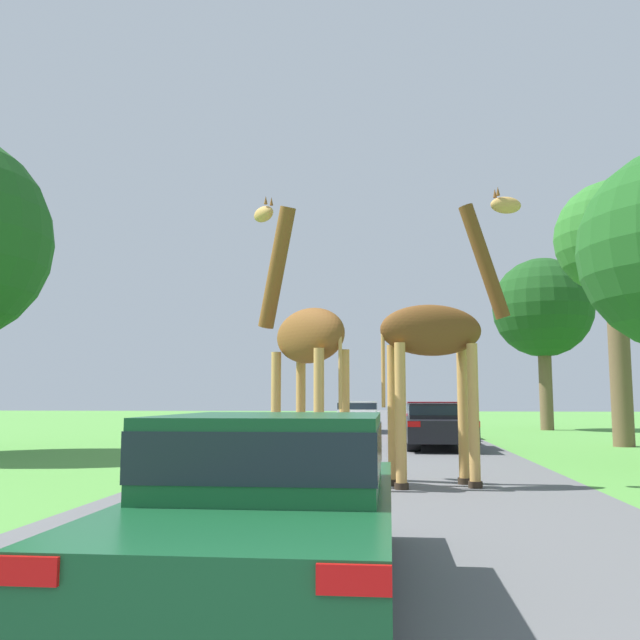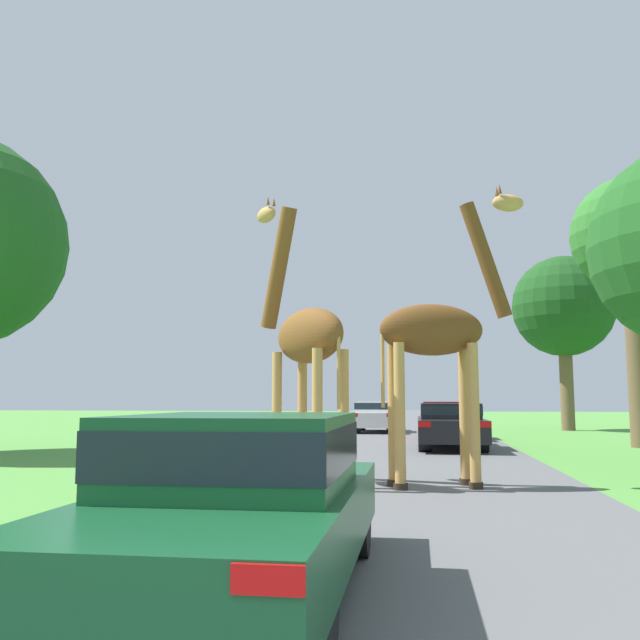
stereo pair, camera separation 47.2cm
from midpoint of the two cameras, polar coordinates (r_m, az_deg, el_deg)
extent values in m
cube|color=#5B5B5E|center=(30.47, 4.61, -9.35)|extent=(7.42, 120.00, 0.00)
cylinder|color=tan|center=(11.89, -4.89, -8.14)|extent=(0.17, 0.17, 2.26)
cylinder|color=#2D2319|center=(11.97, -4.94, -13.30)|extent=(0.22, 0.22, 0.10)
cylinder|color=tan|center=(12.20, -2.75, -8.12)|extent=(0.17, 0.17, 2.26)
cylinder|color=#2D2319|center=(12.28, -2.78, -13.15)|extent=(0.22, 0.22, 0.10)
cylinder|color=tan|center=(10.92, -1.35, -8.30)|extent=(0.17, 0.17, 2.26)
cylinder|color=#2D2319|center=(11.00, -1.36, -13.91)|extent=(0.22, 0.22, 0.10)
cylinder|color=tan|center=(11.25, 0.87, -8.25)|extent=(0.17, 0.17, 2.26)
cylinder|color=#2D2319|center=(11.33, 0.88, -13.70)|extent=(0.22, 0.22, 0.10)
ellipsoid|color=brown|center=(11.60, -2.06, -1.33)|extent=(1.66, 1.67, 0.95)
cylinder|color=brown|center=(12.60, -4.73, 4.41)|extent=(0.89, 0.90, 2.24)
ellipsoid|color=tan|center=(13.23, -5.81, 8.86)|extent=(0.56, 0.57, 0.30)
cylinder|color=tan|center=(10.92, 0.48, -4.26)|extent=(0.06, 0.06, 1.24)
cone|color=brown|center=(13.13, -5.64, 10.03)|extent=(0.07, 0.07, 0.16)
cone|color=brown|center=(13.20, -5.15, 9.94)|extent=(0.07, 0.07, 0.16)
cylinder|color=tan|center=(11.93, 10.84, -7.80)|extent=(0.18, 0.18, 2.36)
cylinder|color=#2D2319|center=(12.01, 10.96, -13.17)|extent=(0.23, 0.23, 0.11)
cylinder|color=tan|center=(11.47, 11.66, -7.83)|extent=(0.18, 0.18, 2.36)
cylinder|color=#2D2319|center=(11.55, 11.79, -13.42)|extent=(0.23, 0.23, 0.11)
cylinder|color=tan|center=(11.58, 4.99, -7.93)|extent=(0.18, 0.18, 2.36)
cylinder|color=#2D2319|center=(11.66, 5.05, -13.47)|extent=(0.23, 0.23, 0.11)
cylinder|color=tan|center=(11.10, 5.59, -7.98)|extent=(0.18, 0.18, 2.36)
cylinder|color=#2D2319|center=(11.18, 5.66, -13.75)|extent=(0.23, 0.23, 0.11)
ellipsoid|color=brown|center=(11.56, 8.19, -0.86)|extent=(1.86, 1.00, 0.87)
cylinder|color=brown|center=(12.06, 12.58, 4.84)|extent=(0.91, 0.46, 2.03)
ellipsoid|color=tan|center=(12.46, 14.32, 9.36)|extent=(0.60, 0.37, 0.30)
cylinder|color=tan|center=(11.30, 4.15, -4.07)|extent=(0.06, 0.06, 1.30)
cone|color=brown|center=(12.52, 13.45, 10.35)|extent=(0.07, 0.07, 0.16)
cone|color=brown|center=(12.40, 13.68, 10.52)|extent=(0.07, 0.07, 0.16)
cube|color=#144C28|center=(5.29, -6.56, -16.68)|extent=(1.74, 4.45, 0.52)
cube|color=#144C28|center=(5.22, -6.49, -10.93)|extent=(1.57, 2.00, 0.55)
cube|color=#19232D|center=(5.22, -6.48, -10.63)|extent=(1.59, 2.02, 0.33)
cube|color=red|center=(3.47, -27.46, -18.26)|extent=(0.31, 0.03, 0.12)
cube|color=red|center=(2.98, -1.98, -21.05)|extent=(0.31, 0.03, 0.12)
cylinder|color=black|center=(6.77, -10.08, -16.23)|extent=(0.35, 0.61, 0.61)
cylinder|color=black|center=(6.54, 2.30, -16.67)|extent=(0.35, 0.61, 0.61)
cylinder|color=black|center=(4.32, -20.54, -21.51)|extent=(0.35, 0.61, 0.61)
cylinder|color=black|center=(3.95, -0.34, -23.40)|extent=(0.35, 0.61, 0.61)
cube|color=silver|center=(30.19, 2.77, -8.33)|extent=(1.84, 4.35, 0.62)
cube|color=silver|center=(30.18, 2.76, -7.29)|extent=(1.66, 1.96, 0.47)
cube|color=#19232D|center=(30.18, 2.76, -7.25)|extent=(1.68, 1.98, 0.28)
cube|color=red|center=(28.06, 0.96, -8.01)|extent=(0.33, 0.03, 0.15)
cube|color=red|center=(27.97, 4.08, -8.00)|extent=(0.33, 0.03, 0.15)
cylinder|color=black|center=(31.55, 1.55, -8.75)|extent=(0.37, 0.58, 0.58)
cylinder|color=black|center=(31.47, 4.26, -8.74)|extent=(0.37, 0.58, 0.58)
cylinder|color=black|center=(28.95, 1.15, -8.93)|extent=(0.37, 0.58, 0.58)
cylinder|color=black|center=(28.86, 4.11, -8.93)|extent=(0.37, 0.58, 0.58)
cube|color=black|center=(20.50, 9.21, -9.03)|extent=(1.87, 4.76, 0.61)
cube|color=black|center=(20.48, 9.18, -7.56)|extent=(1.69, 2.14, 0.44)
cube|color=#19232D|center=(20.48, 9.18, -7.49)|extent=(1.71, 2.16, 0.27)
cube|color=red|center=(18.07, 7.17, -8.70)|extent=(0.34, 0.03, 0.15)
cube|color=red|center=(18.17, 12.08, -8.59)|extent=(0.34, 0.03, 0.15)
cylinder|color=black|center=(21.91, 7.02, -9.58)|extent=(0.37, 0.61, 0.61)
cylinder|color=black|center=(21.99, 10.98, -9.50)|extent=(0.37, 0.61, 0.61)
cylinder|color=black|center=(19.05, 7.19, -10.02)|extent=(0.37, 0.61, 0.61)
cylinder|color=black|center=(19.15, 11.75, -9.92)|extent=(0.37, 0.61, 0.61)
cube|color=maroon|center=(25.59, 8.86, -8.57)|extent=(1.96, 4.02, 0.61)
cube|color=maroon|center=(25.58, 8.84, -7.35)|extent=(1.77, 1.81, 0.48)
cube|color=#19232D|center=(25.58, 8.84, -7.30)|extent=(1.79, 1.83, 0.29)
cube|color=red|center=(23.54, 7.13, -8.24)|extent=(0.35, 0.03, 0.15)
cube|color=red|center=(23.62, 11.08, -8.17)|extent=(0.35, 0.03, 0.15)
cylinder|color=black|center=(26.78, 7.04, -9.06)|extent=(0.39, 0.59, 0.59)
cylinder|color=black|center=(26.86, 10.43, -9.00)|extent=(0.39, 0.59, 0.59)
cylinder|color=black|center=(24.37, 7.15, -9.30)|extent=(0.39, 0.59, 0.59)
cylinder|color=black|center=(24.45, 10.88, -9.23)|extent=(0.39, 0.59, 0.59)
cylinder|color=brown|center=(22.73, 23.35, -2.24)|extent=(0.63, 0.63, 5.95)
sphere|color=#2D7028|center=(23.23, 22.95, 6.44)|extent=(3.61, 3.61, 3.61)
cylinder|color=brown|center=(33.50, 18.07, -4.47)|extent=(0.61, 0.61, 5.06)
sphere|color=#194719|center=(33.76, 17.87, 1.02)|extent=(4.70, 4.70, 4.70)
camera|label=1|loc=(0.24, -91.16, 0.14)|focal=38.00mm
camera|label=2|loc=(0.24, 88.84, -0.14)|focal=38.00mm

